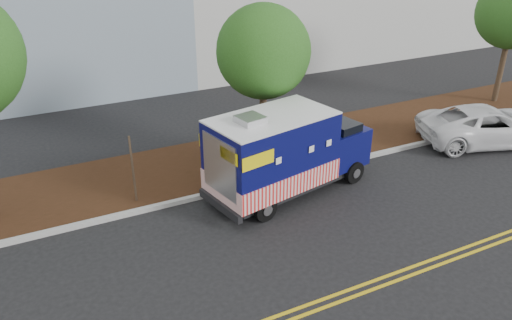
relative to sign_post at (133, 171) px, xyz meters
name	(u,v)px	position (x,y,z in m)	size (l,w,h in m)	color
ground	(270,205)	(3.81, -1.95, -1.20)	(120.00, 120.00, 0.00)	black
curb	(251,184)	(3.81, -0.55, -1.12)	(120.00, 0.18, 0.15)	#9E9E99
mulch_strip	(227,160)	(3.81, 1.55, -1.12)	(120.00, 4.00, 0.15)	black
centerline_near	(352,289)	(3.81, -6.40, -1.19)	(120.00, 0.10, 0.01)	gold
centerline_far	(358,295)	(3.81, -6.65, -1.19)	(120.00, 0.10, 0.01)	gold
tree_b	(263,52)	(5.19, 1.27, 2.89)	(3.32, 3.32, 5.77)	#38281C
sign_post	(133,171)	(0.00, 0.00, 0.00)	(0.06, 0.06, 2.40)	#473828
food_truck	(284,155)	(4.60, -1.39, 0.18)	(6.08, 3.21, 3.05)	black
white_car	(488,125)	(13.98, -1.48, -0.44)	(2.52, 5.47, 1.52)	white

